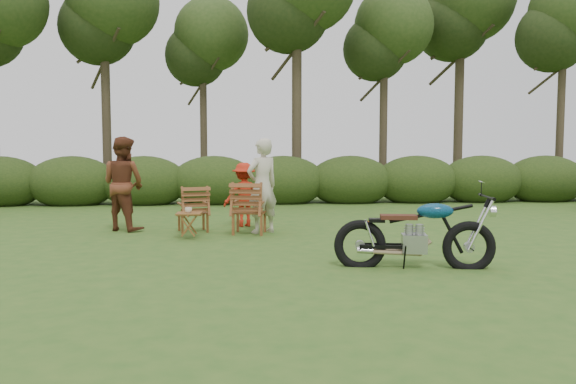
{
  "coord_description": "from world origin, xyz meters",
  "views": [
    {
      "loc": [
        -1.19,
        -7.33,
        1.63
      ],
      "look_at": [
        -0.44,
        1.78,
        0.9
      ],
      "focal_mm": 35.0,
      "sensor_mm": 36.0,
      "label": 1
    }
  ],
  "objects": [
    {
      "name": "lawn_chair_right",
      "position": [
        -1.06,
        3.19,
        0.0
      ],
      "size": [
        0.78,
        0.78,
        0.97
      ],
      "primitive_type": null,
      "rotation": [
        0.0,
        0.0,
        2.96
      ],
      "color": "brown",
      "rests_on": "ground"
    },
    {
      "name": "child",
      "position": [
        -1.16,
        4.2,
        0.0
      ],
      "size": [
        0.96,
        0.72,
        1.31
      ],
      "primitive_type": "imported",
      "rotation": [
        0.0,
        0.0,
        3.45
      ],
      "color": "red",
      "rests_on": "ground"
    },
    {
      "name": "tree_line",
      "position": [
        0.5,
        9.74,
        3.81
      ],
      "size": [
        22.52,
        11.62,
        8.14
      ],
      "color": "#352B1D",
      "rests_on": "ground"
    },
    {
      "name": "side_table",
      "position": [
        -2.14,
        2.7,
        0.23
      ],
      "size": [
        0.47,
        0.4,
        0.47
      ],
      "primitive_type": null,
      "rotation": [
        0.0,
        0.0,
        -0.04
      ],
      "color": "brown",
      "rests_on": "ground"
    },
    {
      "name": "lawn_chair_left",
      "position": [
        -2.14,
        3.54,
        0.0
      ],
      "size": [
        0.74,
        0.74,
        0.88
      ],
      "primitive_type": null,
      "rotation": [
        0.0,
        0.0,
        3.4
      ],
      "color": "brown",
      "rests_on": "ground"
    },
    {
      "name": "motorcycle",
      "position": [
        1.13,
        0.02,
        0.0
      ],
      "size": [
        2.14,
        1.11,
        1.16
      ],
      "primitive_type": null,
      "rotation": [
        0.0,
        0.0,
        -0.17
      ],
      "color": "#0C68A1",
      "rests_on": "ground"
    },
    {
      "name": "adult_a",
      "position": [
        -0.81,
        3.3,
        0.0
      ],
      "size": [
        0.79,
        0.71,
        1.8
      ],
      "primitive_type": "imported",
      "rotation": [
        0.0,
        0.0,
        3.68
      ],
      "color": "beige",
      "rests_on": "ground"
    },
    {
      "name": "ground",
      "position": [
        0.0,
        0.0,
        0.0
      ],
      "size": [
        80.0,
        80.0,
        0.0
      ],
      "primitive_type": "plane",
      "color": "#2D531B",
      "rests_on": "ground"
    },
    {
      "name": "cup",
      "position": [
        -2.14,
        2.69,
        0.52
      ],
      "size": [
        0.16,
        0.16,
        0.1
      ],
      "primitive_type": "imported",
      "rotation": [
        0.0,
        0.0,
        -0.38
      ],
      "color": "beige",
      "rests_on": "side_table"
    },
    {
      "name": "adult_b",
      "position": [
        -3.51,
        3.84,
        0.0
      ],
      "size": [
        1.12,
        1.05,
        1.84
      ],
      "primitive_type": "imported",
      "rotation": [
        0.0,
        0.0,
        2.6
      ],
      "color": "brown",
      "rests_on": "ground"
    }
  ]
}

